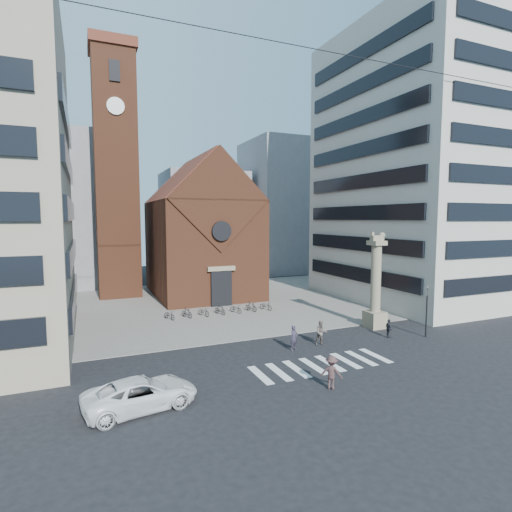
# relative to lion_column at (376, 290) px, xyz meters

# --- Properties ---
(ground) EXTENTS (120.00, 120.00, 0.00)m
(ground) POSITION_rel_lion_column_xyz_m (-10.01, -3.00, -3.46)
(ground) COLOR black
(ground) RESTS_ON ground
(piazza) EXTENTS (46.00, 30.00, 0.05)m
(piazza) POSITION_rel_lion_column_xyz_m (-10.01, 16.00, -3.43)
(piazza) COLOR gray
(piazza) RESTS_ON ground
(zebra_crossing) EXTENTS (10.20, 3.20, 0.01)m
(zebra_crossing) POSITION_rel_lion_column_xyz_m (-9.46, -6.00, -3.45)
(zebra_crossing) COLOR white
(zebra_crossing) RESTS_ON ground
(church) EXTENTS (12.00, 16.65, 18.00)m
(church) POSITION_rel_lion_column_xyz_m (-10.01, 22.04, 4.53)
(church) COLOR brown
(church) RESTS_ON ground
(campanile) EXTENTS (5.50, 5.50, 31.20)m
(campanile) POSITION_rel_lion_column_xyz_m (-20.01, 25.00, 12.28)
(campanile) COLOR brown
(campanile) RESTS_ON ground
(building_right) EXTENTS (18.00, 22.00, 32.00)m
(building_right) POSITION_rel_lion_column_xyz_m (13.99, 9.00, 12.54)
(building_right) COLOR #AEA89D
(building_right) RESTS_ON ground
(bg_block_left) EXTENTS (16.00, 14.00, 22.00)m
(bg_block_left) POSITION_rel_lion_column_xyz_m (-30.01, 37.00, 7.54)
(bg_block_left) COLOR gray
(bg_block_left) RESTS_ON ground
(bg_block_mid) EXTENTS (14.00, 12.00, 18.00)m
(bg_block_mid) POSITION_rel_lion_column_xyz_m (-4.01, 42.00, 5.54)
(bg_block_mid) COLOR gray
(bg_block_mid) RESTS_ON ground
(bg_block_right) EXTENTS (16.00, 14.00, 24.00)m
(bg_block_right) POSITION_rel_lion_column_xyz_m (11.99, 39.00, 8.54)
(bg_block_right) COLOR gray
(bg_block_right) RESTS_ON ground
(lion_column) EXTENTS (1.63, 1.60, 8.68)m
(lion_column) POSITION_rel_lion_column_xyz_m (0.00, 0.00, 0.00)
(lion_column) COLOR gray
(lion_column) RESTS_ON ground
(traffic_light) EXTENTS (0.13, 0.16, 4.30)m
(traffic_light) POSITION_rel_lion_column_xyz_m (1.99, -4.00, -1.17)
(traffic_light) COLOR black
(traffic_light) RESTS_ON ground
(white_car) EXTENTS (6.17, 3.60, 1.61)m
(white_car) POSITION_rel_lion_column_xyz_m (-21.50, -7.66, -2.65)
(white_car) COLOR white
(white_car) RESTS_ON ground
(pedestrian_0) EXTENTS (0.77, 0.61, 1.86)m
(pedestrian_0) POSITION_rel_lion_column_xyz_m (-9.74, -2.60, -2.53)
(pedestrian_0) COLOR #2E2838
(pedestrian_0) RESTS_ON ground
(pedestrian_1) EXTENTS (1.05, 0.89, 1.92)m
(pedestrian_1) POSITION_rel_lion_column_xyz_m (-7.19, -2.36, -2.50)
(pedestrian_1) COLOR #5F544C
(pedestrian_1) RESTS_ON ground
(pedestrian_2) EXTENTS (0.57, 0.97, 1.55)m
(pedestrian_2) POSITION_rel_lion_column_xyz_m (-1.01, -2.94, -2.68)
(pedestrian_2) COLOR #24252B
(pedestrian_2) RESTS_ON ground
(pedestrian_3) EXTENTS (1.41, 1.40, 1.95)m
(pedestrian_3) POSITION_rel_lion_column_xyz_m (-11.04, -9.49, -2.48)
(pedestrian_3) COLOR #442D2D
(pedestrian_3) RESTS_ON ground
(scooter_0) EXTENTS (1.21, 1.82, 0.90)m
(scooter_0) POSITION_rel_lion_column_xyz_m (-16.58, 10.10, -2.96)
(scooter_0) COLOR black
(scooter_0) RESTS_ON piazza
(scooter_1) EXTENTS (1.08, 1.72, 1.00)m
(scooter_1) POSITION_rel_lion_column_xyz_m (-14.86, 10.10, -2.91)
(scooter_1) COLOR black
(scooter_1) RESTS_ON piazza
(scooter_2) EXTENTS (1.21, 1.82, 0.90)m
(scooter_2) POSITION_rel_lion_column_xyz_m (-13.13, 10.10, -2.96)
(scooter_2) COLOR black
(scooter_2) RESTS_ON piazza
(scooter_3) EXTENTS (1.08, 1.72, 1.00)m
(scooter_3) POSITION_rel_lion_column_xyz_m (-11.41, 10.10, -2.91)
(scooter_3) COLOR black
(scooter_3) RESTS_ON piazza
(scooter_4) EXTENTS (1.21, 1.82, 0.90)m
(scooter_4) POSITION_rel_lion_column_xyz_m (-9.68, 10.10, -2.96)
(scooter_4) COLOR black
(scooter_4) RESTS_ON piazza
(scooter_5) EXTENTS (1.08, 1.72, 1.00)m
(scooter_5) POSITION_rel_lion_column_xyz_m (-7.95, 10.10, -2.91)
(scooter_5) COLOR black
(scooter_5) RESTS_ON piazza
(scooter_6) EXTENTS (1.21, 1.82, 0.90)m
(scooter_6) POSITION_rel_lion_column_xyz_m (-6.23, 10.10, -2.96)
(scooter_6) COLOR black
(scooter_6) RESTS_ON piazza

